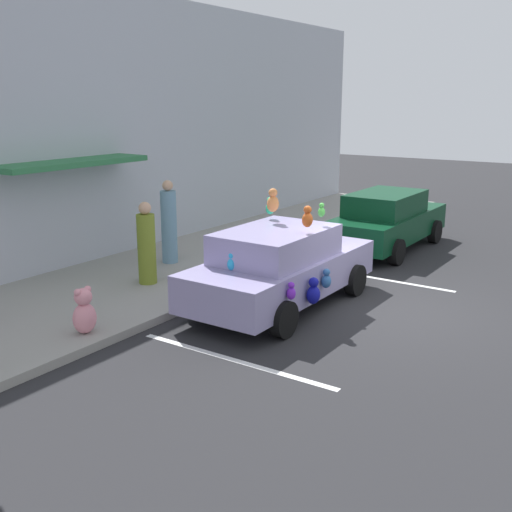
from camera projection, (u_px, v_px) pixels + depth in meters
ground_plane at (384, 310)px, 11.60m from camera, size 60.00×60.00×0.00m
sidewalk at (183, 267)px, 14.30m from camera, size 24.00×4.00×0.15m
storefront_building at (111, 129)px, 14.68m from camera, size 24.00×1.25×6.40m
parking_stripe_front at (375, 278)px, 13.66m from camera, size 0.12×3.60×0.01m
parking_stripe_rear at (234, 360)px, 9.38m from camera, size 0.12×3.60×0.01m
plush_covered_car at (280, 266)px, 11.63m from camera, size 4.46×2.14×2.22m
parked_sedan_behind at (387, 220)px, 16.09m from camera, size 4.51×1.87×1.54m
teddy_bear_on_sidewalk at (84, 312)px, 9.97m from camera, size 0.41×0.34×0.79m
pedestrian_near_shopfront at (169, 224)px, 14.20m from camera, size 0.36×0.36×1.94m
pedestrian_walking_past at (147, 246)px, 12.60m from camera, size 0.37×0.37×1.72m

